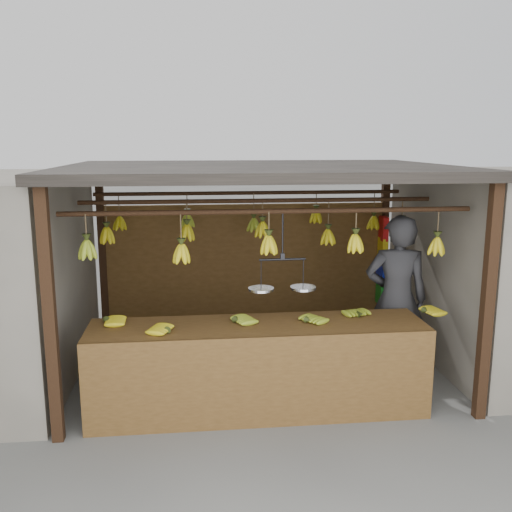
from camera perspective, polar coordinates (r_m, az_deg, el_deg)
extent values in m
plane|color=#5B5B57|center=(6.98, 0.28, -11.02)|extent=(80.00, 80.00, 0.00)
cube|color=black|center=(5.29, -19.91, -5.92)|extent=(0.10, 0.10, 2.30)
cube|color=black|center=(5.82, 22.13, -4.51)|extent=(0.10, 0.10, 2.30)
cube|color=black|center=(8.15, -15.08, 0.32)|extent=(0.10, 0.10, 2.30)
cube|color=black|center=(8.50, 12.61, 0.89)|extent=(0.10, 0.10, 2.30)
cube|color=black|center=(6.46, 0.30, 8.64)|extent=(4.30, 3.30, 0.10)
cylinder|color=black|center=(5.50, 1.50, 4.49)|extent=(4.00, 0.05, 0.05)
cylinder|color=black|center=(6.48, 0.29, 5.55)|extent=(4.00, 0.05, 0.05)
cylinder|color=black|center=(7.47, -0.59, 6.33)|extent=(4.00, 0.05, 0.05)
cube|color=brown|center=(8.13, -0.93, -1.10)|extent=(4.00, 0.06, 1.80)
cube|color=brown|center=(5.64, 0.20, -7.23)|extent=(3.31, 0.74, 0.08)
cube|color=brown|center=(5.44, 0.64, -12.56)|extent=(3.31, 0.04, 0.90)
cube|color=black|center=(5.55, -15.99, -12.98)|extent=(0.07, 0.07, 0.82)
cube|color=black|center=(5.88, 16.11, -11.56)|extent=(0.07, 0.07, 0.82)
cube|color=black|center=(6.13, -15.01, -10.55)|extent=(0.07, 0.07, 0.82)
cube|color=black|center=(6.43, 13.95, -9.44)|extent=(0.07, 0.07, 0.82)
ellipsoid|color=gold|center=(5.80, -14.77, -6.34)|extent=(0.25, 0.19, 0.06)
ellipsoid|color=gold|center=(5.43, -8.72, -7.32)|extent=(0.29, 0.26, 0.06)
ellipsoid|color=#92A523|center=(5.63, -2.00, -6.51)|extent=(0.29, 0.26, 0.06)
ellipsoid|color=#92A523|center=(5.65, 5.24, -6.49)|extent=(0.30, 0.29, 0.06)
ellipsoid|color=#92A523|center=(5.91, 10.41, -5.81)|extent=(0.23, 0.28, 0.06)
ellipsoid|color=gold|center=(6.18, 16.58, -5.35)|extent=(0.27, 0.23, 0.06)
ellipsoid|color=#92A523|center=(5.56, -16.52, 0.61)|extent=(0.16, 0.16, 0.28)
ellipsoid|color=gold|center=(5.49, -7.46, 0.23)|extent=(0.16, 0.16, 0.28)
ellipsoid|color=gold|center=(5.52, 1.29, 1.10)|extent=(0.16, 0.16, 0.28)
ellipsoid|color=gold|center=(5.72, 9.91, 1.25)|extent=(0.16, 0.16, 0.28)
ellipsoid|color=gold|center=(6.04, 17.62, 0.95)|extent=(0.16, 0.16, 0.28)
ellipsoid|color=gold|center=(6.59, -14.67, 2.00)|extent=(0.16, 0.16, 0.28)
ellipsoid|color=gold|center=(6.48, -6.91, 2.33)|extent=(0.16, 0.16, 0.28)
ellipsoid|color=gold|center=(6.55, 0.66, 2.67)|extent=(0.16, 0.16, 0.28)
ellipsoid|color=gold|center=(6.68, 7.21, 1.90)|extent=(0.16, 0.16, 0.28)
ellipsoid|color=gold|center=(6.97, 14.34, 2.74)|extent=(0.16, 0.16, 0.28)
ellipsoid|color=gold|center=(7.59, -13.47, 3.21)|extent=(0.16, 0.16, 0.28)
ellipsoid|color=#92A523|center=(7.46, -6.87, 3.55)|extent=(0.16, 0.16, 0.28)
ellipsoid|color=#92A523|center=(7.49, -0.23, 3.13)|extent=(0.16, 0.16, 0.28)
ellipsoid|color=gold|center=(7.68, 6.02, 3.96)|extent=(0.16, 0.16, 0.28)
ellipsoid|color=gold|center=(7.86, 11.67, 3.27)|extent=(0.16, 0.16, 0.28)
cylinder|color=black|center=(5.55, 2.68, 2.06)|extent=(0.02, 0.02, 0.48)
cylinder|color=black|center=(5.59, 2.66, -0.34)|extent=(0.46, 0.03, 0.02)
cylinder|color=silver|center=(5.63, 0.51, -3.39)|extent=(0.25, 0.25, 0.02)
cylinder|color=silver|center=(5.70, 4.72, -3.25)|extent=(0.25, 0.25, 0.02)
imported|color=#262628|center=(6.51, 13.83, -4.22)|extent=(0.76, 0.58, 1.89)
cube|color=red|center=(8.30, 12.64, 2.71)|extent=(0.08, 0.26, 0.34)
cube|color=yellow|center=(8.35, 12.55, 0.63)|extent=(0.08, 0.26, 0.34)
cube|color=#1426BF|center=(8.41, 12.45, -1.58)|extent=(0.08, 0.26, 0.34)
cube|color=#199926|center=(8.48, 12.36, -3.57)|extent=(0.08, 0.26, 0.34)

